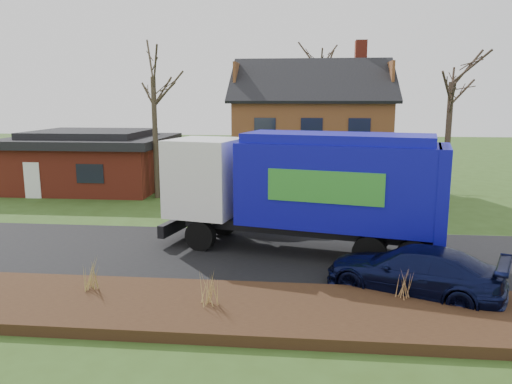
# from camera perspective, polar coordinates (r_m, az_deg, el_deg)

# --- Properties ---
(ground) EXTENTS (120.00, 120.00, 0.00)m
(ground) POSITION_cam_1_polar(r_m,az_deg,el_deg) (18.69, 0.19, -7.15)
(ground) COLOR #304B19
(ground) RESTS_ON ground
(road) EXTENTS (80.00, 7.00, 0.02)m
(road) POSITION_cam_1_polar(r_m,az_deg,el_deg) (18.69, 0.19, -7.12)
(road) COLOR black
(road) RESTS_ON ground
(mulch_verge) EXTENTS (80.00, 3.50, 0.30)m
(mulch_verge) POSITION_cam_1_polar(r_m,az_deg,el_deg) (13.71, -2.03, -13.31)
(mulch_verge) COLOR black
(mulch_verge) RESTS_ON ground
(main_house) EXTENTS (12.95, 8.95, 9.26)m
(main_house) POSITION_cam_1_polar(r_m,az_deg,el_deg) (31.66, 5.39, 7.57)
(main_house) COLOR beige
(main_house) RESTS_ON ground
(ranch_house) EXTENTS (9.80, 8.20, 3.70)m
(ranch_house) POSITION_cam_1_polar(r_m,az_deg,el_deg) (33.87, -18.21, 3.52)
(ranch_house) COLOR #983221
(ranch_house) RESTS_ON ground
(garbage_truck) EXTENTS (10.83, 5.12, 4.49)m
(garbage_truck) POSITION_cam_1_polar(r_m,az_deg,el_deg) (18.55, 5.82, 0.88)
(garbage_truck) COLOR black
(garbage_truck) RESTS_ON ground
(silver_sedan) EXTENTS (5.32, 2.43, 1.69)m
(silver_sedan) POSITION_cam_1_polar(r_m,az_deg,el_deg) (22.67, 0.88, -1.75)
(silver_sedan) COLOR #929499
(silver_sedan) RESTS_ON ground
(navy_wagon) EXTENTS (5.49, 3.98, 1.48)m
(navy_wagon) POSITION_cam_1_polar(r_m,az_deg,el_deg) (15.48, 17.50, -8.62)
(navy_wagon) COLOR black
(navy_wagon) RESTS_ON ground
(tree_front_west) EXTENTS (3.23, 3.23, 9.60)m
(tree_front_west) POSITION_cam_1_polar(r_m,az_deg,el_deg) (29.22, -11.77, 14.75)
(tree_front_west) COLOR #3F3525
(tree_front_west) RESTS_ON ground
(tree_front_east) EXTENTS (3.36, 3.36, 9.33)m
(tree_front_east) POSITION_cam_1_polar(r_m,az_deg,el_deg) (27.78, 21.62, 13.80)
(tree_front_east) COLOR #3D2F24
(tree_front_east) RESTS_ON ground
(tree_back) EXTENTS (3.53, 3.53, 11.18)m
(tree_back) POSITION_cam_1_polar(r_m,az_deg,el_deg) (39.66, 7.40, 15.79)
(tree_back) COLOR #3C2E24
(tree_back) RESTS_ON ground
(grass_clump_west) EXTENTS (0.35, 0.29, 0.92)m
(grass_clump_west) POSITION_cam_1_polar(r_m,az_deg,el_deg) (15.19, -18.25, -8.96)
(grass_clump_west) COLOR #A18C47
(grass_clump_west) RESTS_ON mulch_verge
(grass_clump_mid) EXTENTS (0.32, 0.27, 0.91)m
(grass_clump_mid) POSITION_cam_1_polar(r_m,az_deg,el_deg) (13.53, -5.43, -10.93)
(grass_clump_mid) COLOR tan
(grass_clump_mid) RESTS_ON mulch_verge
(grass_clump_east) EXTENTS (0.33, 0.27, 0.81)m
(grass_clump_east) POSITION_cam_1_polar(r_m,az_deg,el_deg) (14.46, 16.59, -10.09)
(grass_clump_east) COLOR #A77A4A
(grass_clump_east) RESTS_ON mulch_verge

